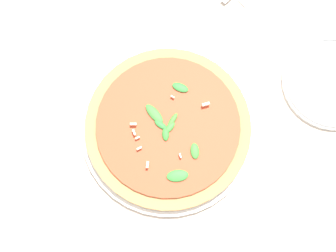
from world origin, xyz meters
The scene contains 3 objects.
ground_plane centered at (0.00, 0.00, 0.00)m, with size 6.00×6.00×0.00m, color beige.
pizza_arugula_main centered at (-0.01, 0.03, 0.02)m, with size 0.34×0.34×0.05m.
side_plate_white centered at (0.32, -0.04, 0.01)m, with size 0.20×0.20×0.02m.
Camera 1 is at (-0.12, -0.15, 0.90)m, focal length 50.00 mm.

